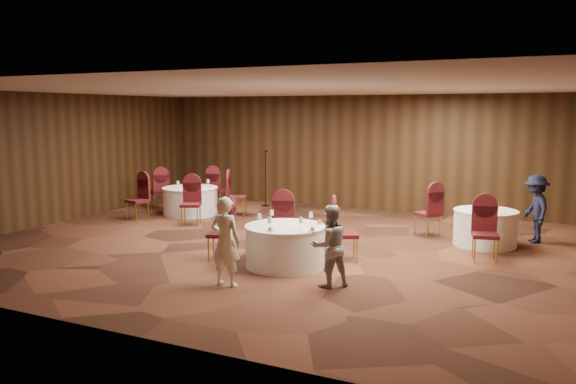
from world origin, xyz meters
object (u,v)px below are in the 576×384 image
at_px(mic_stand, 266,190).
at_px(woman_b, 330,246).
at_px(woman_a, 225,241).
at_px(man_c, 535,209).
at_px(table_left, 190,201).
at_px(table_main, 285,246).
at_px(table_right, 485,228).

height_order(mic_stand, woman_b, mic_stand).
height_order(woman_a, woman_b, woman_a).
bearing_deg(man_c, table_left, -107.77).
bearing_deg(woman_b, table_main, -78.15).
bearing_deg(table_right, table_main, -133.88).
xyz_separation_m(table_left, table_right, (7.54, -0.32, 0.00)).
xyz_separation_m(woman_b, man_c, (2.84, 4.66, 0.07)).
xyz_separation_m(mic_stand, woman_a, (2.93, -7.00, 0.24)).
height_order(table_left, woman_b, woman_b).
bearing_deg(table_left, woman_a, -50.06).
distance_m(table_main, woman_a, 1.51).
height_order(woman_b, man_c, man_c).
distance_m(table_main, man_c, 5.59).
distance_m(table_right, woman_a, 5.74).
xyz_separation_m(table_main, mic_stand, (-3.30, 5.58, 0.10)).
height_order(table_main, table_right, same).
bearing_deg(woman_a, woman_b, -156.08).
xyz_separation_m(table_right, woman_a, (-3.42, -4.60, 0.34)).
xyz_separation_m(table_right, woman_b, (-1.92, -3.93, 0.28)).
distance_m(table_left, woman_a, 6.42).
relative_size(table_main, table_right, 1.12).
height_order(table_left, table_right, same).
relative_size(table_right, woman_a, 0.89).
xyz_separation_m(mic_stand, man_c, (7.27, -1.67, 0.24)).
height_order(table_main, woman_a, woman_a).
height_order(table_main, mic_stand, mic_stand).
bearing_deg(table_right, mic_stand, 159.30).
distance_m(table_main, mic_stand, 6.48).
xyz_separation_m(table_right, man_c, (0.91, 0.74, 0.35)).
bearing_deg(woman_a, table_right, -126.97).
xyz_separation_m(table_main, man_c, (3.97, 3.91, 0.35)).
relative_size(woman_a, man_c, 1.00).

